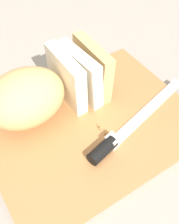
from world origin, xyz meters
name	(u,v)px	position (x,y,z in m)	size (l,w,h in m)	color
ground_plane	(89,128)	(0.00, 0.00, 0.00)	(3.00, 3.00, 0.00)	gray
cutting_board	(89,125)	(0.00, 0.00, 0.01)	(0.40, 0.31, 0.02)	#9E6B3D
bread_loaf	(43,90)	(-0.05, 0.08, 0.07)	(0.24, 0.12, 0.11)	tan
bread_knife	(117,138)	(0.02, -0.06, 0.03)	(0.29, 0.09, 0.02)	silver
crumb_near_knife	(98,125)	(0.01, -0.02, 0.02)	(0.00, 0.00, 0.00)	#A8753D
crumb_near_loaf	(100,128)	(0.01, -0.03, 0.02)	(0.01, 0.01, 0.01)	#A8753D
crumb_stray_left	(79,95)	(0.02, 0.07, 0.02)	(0.00, 0.00, 0.00)	#A8753D
crumb_stray_right	(106,133)	(0.01, -0.04, 0.02)	(0.01, 0.01, 0.01)	#A8753D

